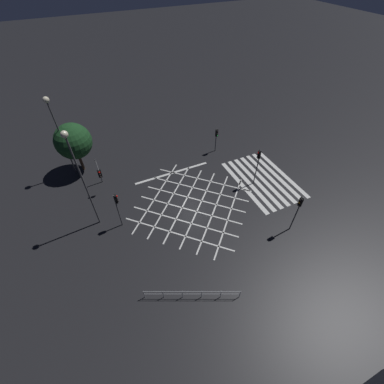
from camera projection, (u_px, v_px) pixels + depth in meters
name	position (u px, v px, depth m)	size (l,w,h in m)	color
ground_plane	(192.00, 204.00, 26.84)	(200.00, 200.00, 0.00)	black
road_markings	(235.00, 187.00, 28.65)	(13.61, 18.82, 0.01)	silver
traffic_light_median_south	(258.00, 161.00, 26.82)	(0.36, 0.39, 4.53)	#424244
traffic_light_sw_cross	(298.00, 208.00, 22.38)	(0.36, 0.39, 4.34)	#424244
traffic_light_median_north	(117.00, 204.00, 22.91)	(0.36, 0.39, 4.07)	#424244
traffic_light_se_main	(217.00, 136.00, 31.85)	(0.39, 0.36, 3.21)	#424244
traffic_light_ne_main	(99.00, 172.00, 26.90)	(2.10, 0.36, 3.23)	#424244
street_lamp_east	(54.00, 119.00, 25.53)	(0.60, 0.60, 9.29)	#424244
street_lamp_west	(77.00, 165.00, 20.08)	(0.54, 0.54, 10.22)	#424244
street_tree_near	(73.00, 141.00, 28.12)	(3.99, 3.99, 5.95)	#473323
pedestrian_railing	(192.00, 293.00, 19.46)	(3.15, 6.67, 1.05)	#9EA0A5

